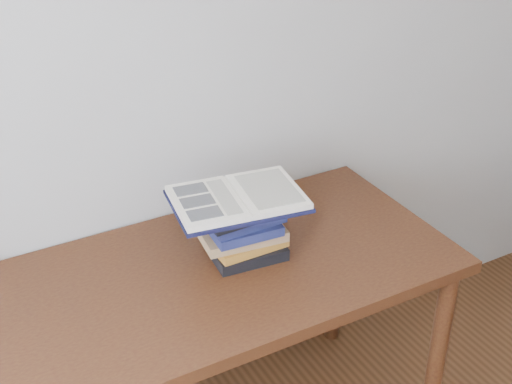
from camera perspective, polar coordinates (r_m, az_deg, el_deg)
desk at (r=2.21m, az=-2.88°, el=-8.13°), size 1.43×0.72×0.77m
book_stack at (r=2.15m, az=-1.01°, el=-3.08°), size 0.27×0.20×0.18m
open_book at (r=2.10m, az=-1.47°, el=-0.53°), size 0.42×0.32×0.03m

